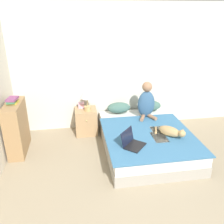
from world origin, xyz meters
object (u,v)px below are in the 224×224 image
object	(u,v)px
bed	(145,139)
pillow_near	(119,108)
nightstand	(86,121)
person_sitting	(146,102)
bookshelf	(17,128)
table_lamp	(87,94)
pillow_far	(150,106)
cat_tabby	(171,132)
book_stack_top	(12,101)
laptop_open	(132,143)
tissue_box	(81,105)

from	to	relation	value
bed	pillow_near	distance (m)	0.97
pillow_near	nightstand	xyz separation A→B (m)	(-0.70, -0.06, -0.23)
person_sitting	bookshelf	distance (m)	2.48
bed	person_sitting	xyz separation A→B (m)	(0.16, 0.57, 0.51)
nightstand	table_lamp	world-z (taller)	table_lamp
pillow_far	cat_tabby	world-z (taller)	pillow_far
pillow_far	person_sitting	world-z (taller)	person_sitting
bed	bookshelf	distance (m)	2.32
bed	pillow_far	distance (m)	0.97
table_lamp	bookshelf	xyz separation A→B (m)	(-1.29, -0.46, -0.40)
bookshelf	cat_tabby	bearing A→B (deg)	-12.54
table_lamp	book_stack_top	bearing A→B (deg)	-160.22
laptop_open	book_stack_top	distance (m)	2.13
tissue_box	bookshelf	world-z (taller)	bookshelf
tissue_box	book_stack_top	bearing A→B (deg)	-151.58
bookshelf	book_stack_top	bearing A→B (deg)	25.25
bed	nightstand	xyz separation A→B (m)	(-1.04, 0.80, 0.07)
bed	laptop_open	world-z (taller)	laptop_open
pillow_near	laptop_open	world-z (taller)	laptop_open
person_sitting	tissue_box	distance (m)	1.34
laptop_open	cat_tabby	bearing A→B (deg)	-33.65
cat_tabby	pillow_far	bearing A→B (deg)	138.67
pillow_far	tissue_box	distance (m)	1.46
bookshelf	laptop_open	bearing A→B (deg)	-22.30
bed	person_sitting	distance (m)	0.78
bed	table_lamp	xyz separation A→B (m)	(-1.00, 0.75, 0.68)
pillow_far	table_lamp	size ratio (longest dim) A/B	1.01
table_lamp	bed	bearing A→B (deg)	-36.86
nightstand	bed	bearing A→B (deg)	-37.56
nightstand	table_lamp	bearing A→B (deg)	-51.10
nightstand	cat_tabby	bearing A→B (deg)	-38.33
book_stack_top	person_sitting	bearing A→B (deg)	6.58
nightstand	pillow_near	bearing A→B (deg)	5.04
laptop_open	person_sitting	bearing A→B (deg)	14.48
person_sitting	cat_tabby	size ratio (longest dim) A/B	1.38
table_lamp	nightstand	bearing A→B (deg)	128.90
tissue_box	book_stack_top	size ratio (longest dim) A/B	0.54
bed	person_sitting	size ratio (longest dim) A/B	2.82
cat_tabby	laptop_open	xyz separation A→B (m)	(-0.73, -0.20, -0.04)
table_lamp	tissue_box	size ratio (longest dim) A/B	3.48
person_sitting	nightstand	distance (m)	1.30
pillow_near	pillow_far	world-z (taller)	same
laptop_open	nightstand	bearing A→B (deg)	68.34
pillow_near	table_lamp	xyz separation A→B (m)	(-0.66, -0.11, 0.37)
tissue_box	cat_tabby	bearing A→B (deg)	-39.52
pillow_near	laptop_open	size ratio (longest dim) A/B	1.09
book_stack_top	pillow_near	bearing A→B (deg)	16.45
pillow_near	bookshelf	distance (m)	2.03
cat_tabby	bed	bearing A→B (deg)	-172.70
bed	cat_tabby	bearing A→B (deg)	-40.50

